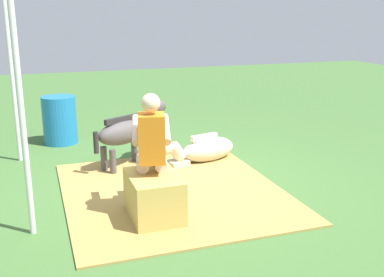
# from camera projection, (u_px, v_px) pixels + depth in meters

# --- Properties ---
(ground_plane) EXTENTS (24.00, 24.00, 0.00)m
(ground_plane) POSITION_uv_depth(u_px,v_px,m) (177.00, 183.00, 6.16)
(ground_plane) COLOR #426B33
(hay_patch) EXTENTS (2.95, 2.64, 0.02)m
(hay_patch) POSITION_uv_depth(u_px,v_px,m) (173.00, 191.00, 5.85)
(hay_patch) COLOR #AD8C47
(hay_patch) RESTS_ON ground
(hay_bale) EXTENTS (0.74, 0.53, 0.50)m
(hay_bale) POSITION_uv_depth(u_px,v_px,m) (154.00, 197.00, 5.06)
(hay_bale) COLOR tan
(hay_bale) RESTS_ON ground
(person_seated) EXTENTS (0.71, 0.51, 1.38)m
(person_seated) POSITION_uv_depth(u_px,v_px,m) (151.00, 147.00, 5.08)
(person_seated) COLOR beige
(person_seated) RESTS_ON ground
(pony_standing) EXTENTS (0.82, 1.22, 0.89)m
(pony_standing) POSITION_uv_depth(u_px,v_px,m) (128.00, 131.00, 6.65)
(pony_standing) COLOR #4C4747
(pony_standing) RESTS_ON ground
(pony_lying) EXTENTS (0.61, 1.36, 0.42)m
(pony_lying) POSITION_uv_depth(u_px,v_px,m) (203.00, 150.00, 6.96)
(pony_lying) COLOR beige
(pony_lying) RESTS_ON ground
(water_barrel) EXTENTS (0.56, 0.56, 0.81)m
(water_barrel) POSITION_uv_depth(u_px,v_px,m) (60.00, 120.00, 7.89)
(water_barrel) COLOR #1E72B2
(water_barrel) RESTS_ON ground
(tent_pole_left) EXTENTS (0.06, 0.06, 2.35)m
(tent_pole_left) POSITION_uv_depth(u_px,v_px,m) (22.00, 121.00, 4.47)
(tent_pole_left) COLOR silver
(tent_pole_left) RESTS_ON ground
(tent_pole_right) EXTENTS (0.06, 0.06, 2.35)m
(tent_pole_right) POSITION_uv_depth(u_px,v_px,m) (13.00, 83.00, 6.76)
(tent_pole_right) COLOR silver
(tent_pole_right) RESTS_ON ground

